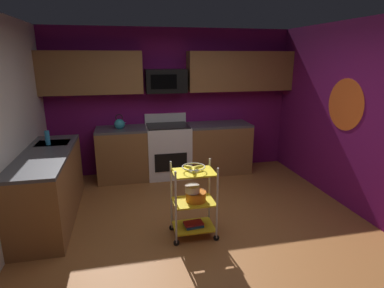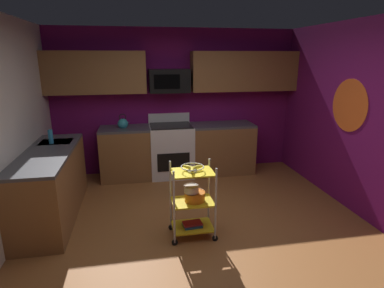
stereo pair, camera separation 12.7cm
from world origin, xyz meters
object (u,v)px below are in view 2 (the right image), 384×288
at_px(dish_soap_bottle, 51,137).
at_px(book_stack, 192,224).
at_px(mixing_bowl_large, 195,196).
at_px(kettle, 123,123).
at_px(rolling_cart, 192,202).
at_px(mixing_bowl_small, 191,189).
at_px(fruit_bowl, 192,168).
at_px(microwave, 169,81).
at_px(oven_range, 171,150).

bearing_deg(dish_soap_bottle, book_stack, -34.36).
xyz_separation_m(mixing_bowl_large, kettle, (-0.86, 2.08, 0.48)).
relative_size(rolling_cart, dish_soap_bottle, 4.57).
xyz_separation_m(mixing_bowl_small, dish_soap_bottle, (-1.79, 1.24, 0.40)).
bearing_deg(fruit_bowl, mixing_bowl_small, -158.34).
bearing_deg(kettle, microwave, 7.46).
bearing_deg(fruit_bowl, oven_range, 90.10).
relative_size(mixing_bowl_small, dish_soap_bottle, 0.91).
relative_size(oven_range, rolling_cart, 1.20).
bearing_deg(fruit_bowl, microwave, 90.11).
xyz_separation_m(oven_range, mixing_bowl_large, (0.03, -2.09, 0.04)).
height_order(mixing_bowl_large, book_stack, mixing_bowl_large).
bearing_deg(oven_range, kettle, -179.73).
height_order(fruit_bowl, dish_soap_bottle, dish_soap_bottle).
bearing_deg(mixing_bowl_large, mixing_bowl_small, -172.60).
xyz_separation_m(fruit_bowl, mixing_bowl_small, (-0.01, -0.01, -0.26)).
relative_size(microwave, dish_soap_bottle, 3.50).
height_order(fruit_bowl, book_stack, fruit_bowl).
relative_size(mixing_bowl_small, kettle, 0.69).
relative_size(microwave, rolling_cart, 0.77).
xyz_separation_m(microwave, dish_soap_bottle, (-1.80, -0.96, -0.68)).
bearing_deg(rolling_cart, microwave, 90.11).
bearing_deg(mixing_bowl_large, rolling_cart, 180.00).
bearing_deg(microwave, dish_soap_bottle, -152.05).
bearing_deg(kettle, mixing_bowl_small, -68.60).
distance_m(microwave, fruit_bowl, 2.34).
distance_m(rolling_cart, kettle, 2.31).
relative_size(oven_range, dish_soap_bottle, 5.50).
height_order(book_stack, dish_soap_bottle, dish_soap_bottle).
bearing_deg(rolling_cart, mixing_bowl_small, -158.34).
xyz_separation_m(microwave, book_stack, (0.00, -2.19, -1.55)).
distance_m(rolling_cart, fruit_bowl, 0.43).
xyz_separation_m(rolling_cart, mixing_bowl_large, (0.03, 0.00, 0.07)).
relative_size(book_stack, dish_soap_bottle, 1.19).
bearing_deg(mixing_bowl_small, oven_range, 89.73).
height_order(fruit_bowl, mixing_bowl_large, fruit_bowl).
height_order(oven_range, kettle, kettle).
distance_m(microwave, book_stack, 2.68).
xyz_separation_m(mixing_bowl_large, book_stack, (-0.03, 0.00, -0.37)).
bearing_deg(rolling_cart, oven_range, 90.10).
height_order(oven_range, fruit_bowl, oven_range).
relative_size(microwave, mixing_bowl_large, 2.78).
xyz_separation_m(oven_range, dish_soap_bottle, (-1.80, -0.85, 0.54)).
bearing_deg(kettle, rolling_cart, -68.23).
height_order(fruit_bowl, mixing_bowl_small, fruit_bowl).
bearing_deg(kettle, oven_range, 0.27).
height_order(kettle, dish_soap_bottle, kettle).
bearing_deg(dish_soap_bottle, rolling_cart, -34.36).
distance_m(fruit_bowl, book_stack, 0.73).
bearing_deg(mixing_bowl_small, book_stack, 21.66).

